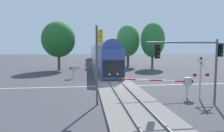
{
  "coord_description": "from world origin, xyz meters",
  "views": [
    {
      "loc": [
        -3.34,
        -23.06,
        4.39
      ],
      "look_at": [
        -0.13,
        3.05,
        2.0
      ],
      "focal_mm": 33.31,
      "sensor_mm": 36.0,
      "label": 1
    }
  ],
  "objects": [
    {
      "name": "railway_track",
      "position": [
        0.0,
        0.0,
        0.1
      ],
      "size": [
        4.4,
        80.0,
        0.32
      ],
      "color": "slate",
      "rests_on": "ground"
    },
    {
      "name": "oak_behind_train",
      "position": [
        -8.61,
        17.6,
        5.86
      ],
      "size": [
        6.31,
        6.31,
        9.27
      ],
      "color": "brown",
      "rests_on": "ground"
    },
    {
      "name": "ground_plane",
      "position": [
        0.0,
        0.0,
        0.0
      ],
      "size": [
        220.0,
        220.0,
        0.0
      ],
      "primitive_type": "plane",
      "color": "#3D3D42"
    },
    {
      "name": "elm_centre_background",
      "position": [
        5.92,
        22.85,
        5.84
      ],
      "size": [
        5.16,
        5.16,
        9.38
      ],
      "color": "brown",
      "rests_on": "ground"
    },
    {
      "name": "traffic_signal_near_right",
      "position": [
        4.67,
        -8.62,
        3.78
      ],
      "size": [
        5.85,
        0.38,
        4.98
      ],
      "color": "#4C4C51",
      "rests_on": "ground"
    },
    {
      "name": "commuter_train",
      "position": [
        0.0,
        30.32,
        2.74
      ],
      "size": [
        3.04,
        59.44,
        5.16
      ],
      "color": "#384C93",
      "rests_on": "railway_track"
    },
    {
      "name": "road_centre_stripe",
      "position": [
        0.0,
        0.0,
        0.0
      ],
      "size": [
        44.0,
        0.2,
        0.01
      ],
      "color": "beige",
      "rests_on": "ground"
    },
    {
      "name": "crossing_gate_near",
      "position": [
        4.48,
        -6.37,
        1.43
      ],
      "size": [
        6.27,
        0.4,
        1.85
      ],
      "color": "#B7B7BC",
      "rests_on": "ground"
    },
    {
      "name": "crossing_signal_mast",
      "position": [
        6.05,
        -7.03,
        2.23
      ],
      "size": [
        1.36,
        0.44,
        3.64
      ],
      "color": "#B2B2B7",
      "rests_on": "ground"
    },
    {
      "name": "crossing_gate_far",
      "position": [
        -4.68,
        6.37,
        1.39
      ],
      "size": [
        5.41,
        0.4,
        1.8
      ],
      "color": "#B7B7BC",
      "rests_on": "ground"
    },
    {
      "name": "traffic_signal_median",
      "position": [
        -2.45,
        -7.59,
        4.0
      ],
      "size": [
        0.53,
        0.38,
        5.99
      ],
      "color": "#4C4C51",
      "rests_on": "ground"
    },
    {
      "name": "oak_far_right",
      "position": [
        10.23,
        18.64,
        5.89
      ],
      "size": [
        4.93,
        4.93,
        9.48
      ],
      "color": "brown",
      "rests_on": "ground"
    }
  ]
}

